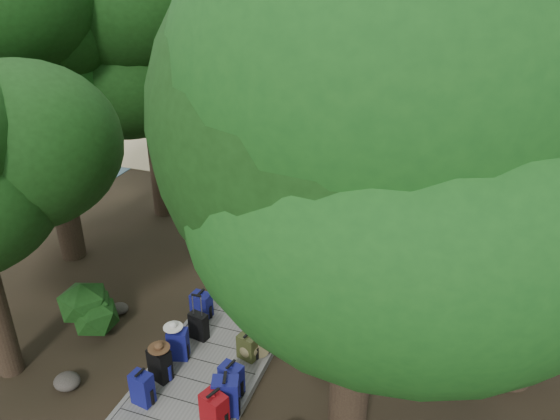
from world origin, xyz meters
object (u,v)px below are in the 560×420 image
at_px(backpack_left_a, 142,387).
at_px(backpack_right_d, 248,345).
at_px(backpack_right_c, 231,378).
at_px(sun_lounger, 443,149).
at_px(backpack_right_b, 226,395).
at_px(suitcase_on_boardwalk, 199,326).
at_px(duffel_right_black, 274,318).
at_px(backpack_left_b, 160,363).
at_px(duffel_right_khaki, 259,339).
at_px(backpack_left_c, 178,343).
at_px(kayak, 285,131).
at_px(backpack_right_a, 214,409).
at_px(backpack_left_d, 201,304).
at_px(lone_suitcase_on_sand, 357,156).

bearing_deg(backpack_left_a, backpack_right_d, 61.31).
height_order(backpack_right_c, sun_lounger, backpack_right_c).
distance_m(backpack_right_b, suitcase_on_boardwalk, 2.03).
bearing_deg(duffel_right_black, backpack_left_b, -116.34).
bearing_deg(duffel_right_khaki, backpack_right_d, -126.04).
bearing_deg(backpack_left_c, suitcase_on_boardwalk, 64.79).
bearing_deg(backpack_right_b, backpack_left_a, 171.60).
bearing_deg(suitcase_on_boardwalk, backpack_left_c, -87.98).
bearing_deg(duffel_right_black, backpack_right_d, -90.04).
bearing_deg(kayak, backpack_right_b, -82.24).
bearing_deg(backpack_left_b, duffel_right_khaki, 61.77).
xyz_separation_m(backpack_right_b, sun_lounger, (2.37, 13.82, -0.21)).
distance_m(backpack_right_a, kayak, 15.02).
relative_size(duffel_right_black, kayak, 0.24).
relative_size(backpack_left_b, duffel_right_black, 0.93).
height_order(duffel_right_black, sun_lounger, duffel_right_black).
bearing_deg(suitcase_on_boardwalk, backpack_right_a, -45.56).
bearing_deg(backpack_right_b, backpack_right_d, 78.59).
xyz_separation_m(backpack_left_a, backpack_right_d, (1.24, 1.62, -0.06)).
distance_m(backpack_left_b, backpack_right_a, 1.53).
distance_m(duffel_right_khaki, sun_lounger, 12.39).
bearing_deg(sun_lounger, kayak, -174.62).
bearing_deg(duffel_right_black, backpack_right_a, -81.69).
distance_m(backpack_left_c, duffel_right_khaki, 1.53).
distance_m(backpack_right_c, duffel_right_black, 1.90).
bearing_deg(backpack_right_a, sun_lounger, 100.84).
distance_m(backpack_left_b, backpack_right_c, 1.34).
xyz_separation_m(backpack_left_d, backpack_right_a, (1.51, -2.51, 0.06)).
distance_m(duffel_right_black, lone_suitcase_on_sand, 9.55).
relative_size(backpack_left_d, backpack_right_c, 0.93).
relative_size(backpack_right_c, suitcase_on_boardwalk, 1.16).
bearing_deg(kayak, duffel_right_black, -79.52).
relative_size(backpack_right_b, duffel_right_khaki, 1.28).
distance_m(backpack_left_c, backpack_right_b, 1.68).
distance_m(duffel_right_khaki, lone_suitcase_on_sand, 10.20).
height_order(backpack_right_a, lone_suitcase_on_sand, backpack_right_a).
height_order(duffel_right_black, kayak, duffel_right_black).
bearing_deg(backpack_right_d, backpack_left_d, 164.32).
height_order(backpack_left_d, duffel_right_khaki, backpack_left_d).
bearing_deg(duffel_right_khaki, backpack_right_c, -108.47).
height_order(duffel_right_khaki, kayak, duffel_right_khaki).
bearing_deg(backpack_left_c, kayak, 84.35).
xyz_separation_m(suitcase_on_boardwalk, lone_suitcase_on_sand, (0.87, 10.31, -0.03)).
distance_m(backpack_left_c, backpack_right_c, 1.39).
relative_size(lone_suitcase_on_sand, kayak, 0.23).
bearing_deg(backpack_left_d, backpack_left_b, -80.69).
height_order(backpack_left_d, suitcase_on_boardwalk, backpack_left_d).
relative_size(backpack_right_c, kayak, 0.21).
distance_m(backpack_right_b, duffel_right_khaki, 1.68).
distance_m(backpack_left_c, sun_lounger, 13.44).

